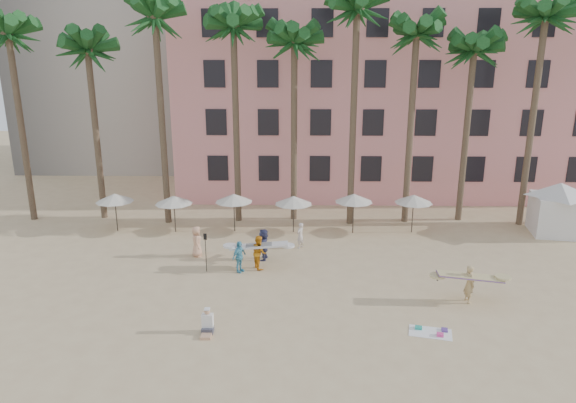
% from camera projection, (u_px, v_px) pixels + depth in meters
% --- Properties ---
extents(ground, '(120.00, 120.00, 0.00)m').
position_uv_depth(ground, '(313.00, 325.00, 22.73)').
color(ground, '#D1B789').
rests_on(ground, ground).
extents(pink_hotel, '(35.00, 14.00, 16.00)m').
position_uv_depth(pink_hotel, '(385.00, 97.00, 45.40)').
color(pink_hotel, pink).
rests_on(pink_hotel, ground).
extents(palm_row, '(44.40, 5.40, 16.30)m').
position_uv_depth(palm_row, '(317.00, 33.00, 33.58)').
color(palm_row, brown).
rests_on(palm_row, ground).
extents(umbrella_row, '(22.50, 2.70, 2.73)m').
position_uv_depth(umbrella_row, '(264.00, 199.00, 34.16)').
color(umbrella_row, '#332B23').
rests_on(umbrella_row, ground).
extents(cabana, '(5.22, 5.22, 3.50)m').
position_uv_depth(cabana, '(558.00, 204.00, 33.93)').
color(cabana, silver).
rests_on(cabana, ground).
extents(beach_towel, '(1.98, 1.39, 0.14)m').
position_uv_depth(beach_towel, '(432.00, 332.00, 22.13)').
color(beach_towel, white).
rests_on(beach_towel, ground).
extents(carrier_yellow, '(3.12, 0.85, 1.89)m').
position_uv_depth(carrier_yellow, '(470.00, 282.00, 24.64)').
color(carrier_yellow, tan).
rests_on(carrier_yellow, ground).
extents(carrier_white, '(3.26, 1.14, 1.91)m').
position_uv_depth(carrier_white, '(259.00, 251.00, 28.59)').
color(carrier_white, orange).
rests_on(carrier_white, ground).
extents(beachgoers, '(6.84, 4.66, 1.88)m').
position_uv_depth(beachgoers, '(245.00, 245.00, 29.78)').
color(beachgoers, '#36395F').
rests_on(beachgoers, ground).
extents(paddle, '(0.18, 0.04, 2.23)m').
position_uv_depth(paddle, '(206.00, 248.00, 28.01)').
color(paddle, black).
rests_on(paddle, ground).
extents(seated_man, '(0.49, 0.86, 1.12)m').
position_uv_depth(seated_man, '(207.00, 325.00, 22.00)').
color(seated_man, '#3F3F4C').
rests_on(seated_man, ground).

